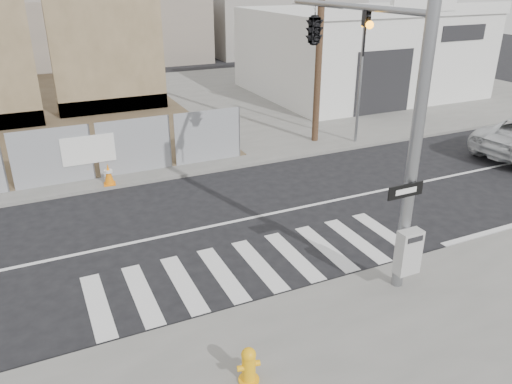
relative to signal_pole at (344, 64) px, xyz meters
name	(u,v)px	position (x,y,z in m)	size (l,w,h in m)	color
ground	(223,224)	(-2.49, 2.05, -4.78)	(100.00, 100.00, 0.00)	black
sidewalk_far	(125,113)	(-2.49, 16.05, -4.72)	(50.00, 20.00, 0.12)	slate
signal_pole	(344,64)	(0.00, 0.00, 0.00)	(0.96, 5.87, 7.00)	gray
far_signal_pole	(362,63)	(5.51, 6.65, -1.30)	(0.16, 0.20, 5.60)	gray
concrete_wall_right	(108,48)	(-2.99, 16.13, -1.40)	(5.50, 1.30, 8.00)	#746246
auto_shop	(359,51)	(11.50, 15.01, -2.25)	(12.00, 10.20, 5.95)	silver
utility_pole_right	(321,18)	(4.01, 7.55, 0.42)	(1.60, 0.28, 10.00)	#503725
fire_hydrant	(249,365)	(-4.40, -4.05, -4.31)	(0.46, 0.46, 0.72)	#F7AB0D
traffic_cone_d	(109,174)	(-5.02, 6.27, -4.29)	(0.44, 0.44, 0.76)	orange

